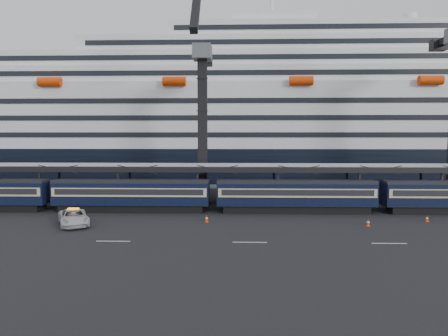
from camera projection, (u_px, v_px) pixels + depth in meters
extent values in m
plane|color=black|center=(394.00, 233.00, 38.24)|extent=(260.00, 260.00, 0.00)
cube|color=beige|center=(113.00, 241.00, 35.04)|extent=(3.00, 0.15, 0.02)
cube|color=beige|center=(250.00, 242.00, 34.67)|extent=(3.00, 0.15, 0.02)
cube|color=beige|center=(389.00, 243.00, 34.31)|extent=(3.00, 0.15, 0.02)
cube|color=black|center=(132.00, 208.00, 49.01)|extent=(17.48, 2.40, 0.90)
cube|color=black|center=(132.00, 193.00, 48.87)|extent=(19.00, 2.80, 2.70)
cube|color=#C4B98B|center=(132.00, 191.00, 48.85)|extent=(18.62, 2.92, 1.05)
cube|color=black|center=(132.00, 190.00, 48.84)|extent=(17.86, 2.98, 0.70)
cube|color=black|center=(131.00, 181.00, 48.75)|extent=(19.00, 2.50, 0.35)
cube|color=black|center=(295.00, 209.00, 48.41)|extent=(17.48, 2.40, 0.90)
cube|color=black|center=(295.00, 194.00, 48.27)|extent=(19.00, 2.80, 2.70)
cube|color=#C4B98B|center=(296.00, 192.00, 48.24)|extent=(18.62, 2.92, 1.05)
cube|color=black|center=(296.00, 191.00, 48.24)|extent=(17.86, 2.98, 0.70)
cube|color=black|center=(296.00, 182.00, 48.15)|extent=(19.00, 2.50, 0.35)
cube|color=gray|center=(353.00, 166.00, 51.76)|extent=(130.00, 6.00, 0.25)
cube|color=black|center=(360.00, 170.00, 48.80)|extent=(130.00, 0.25, 0.70)
cube|color=black|center=(347.00, 166.00, 54.77)|extent=(130.00, 0.25, 0.70)
cube|color=black|center=(40.00, 188.00, 50.39)|extent=(0.25, 0.25, 5.40)
cube|color=black|center=(60.00, 183.00, 55.97)|extent=(0.25, 0.25, 5.40)
cube|color=black|center=(118.00, 188.00, 50.09)|extent=(0.25, 0.25, 5.40)
cube|color=black|center=(130.00, 183.00, 55.67)|extent=(0.25, 0.25, 5.40)
cube|color=black|center=(198.00, 189.00, 49.79)|extent=(0.25, 0.25, 5.40)
cube|color=black|center=(202.00, 183.00, 55.37)|extent=(0.25, 0.25, 5.40)
cube|color=black|center=(278.00, 189.00, 49.49)|extent=(0.25, 0.25, 5.40)
cube|color=black|center=(274.00, 184.00, 55.07)|extent=(0.25, 0.25, 5.40)
cube|color=black|center=(359.00, 189.00, 49.18)|extent=(0.25, 0.25, 5.40)
cube|color=black|center=(347.00, 184.00, 54.76)|extent=(0.25, 0.25, 5.40)
cube|color=black|center=(441.00, 190.00, 48.88)|extent=(0.25, 0.25, 5.40)
cube|color=black|center=(420.00, 184.00, 54.46)|extent=(0.25, 0.25, 5.40)
cube|color=black|center=(308.00, 164.00, 83.80)|extent=(200.00, 28.00, 7.00)
cube|color=white|center=(309.00, 118.00, 83.05)|extent=(190.00, 26.88, 12.00)
cube|color=white|center=(310.00, 82.00, 82.46)|extent=(160.00, 24.64, 3.00)
cube|color=black|center=(323.00, 72.00, 70.14)|extent=(153.60, 0.12, 0.90)
cube|color=white|center=(310.00, 67.00, 82.23)|extent=(124.00, 21.84, 3.00)
cube|color=black|center=(321.00, 56.00, 71.30)|extent=(119.04, 0.12, 0.90)
cube|color=white|center=(310.00, 52.00, 81.99)|extent=(90.00, 19.04, 3.00)
cube|color=black|center=(320.00, 41.00, 72.46)|extent=(86.40, 0.12, 0.90)
cube|color=white|center=(310.00, 37.00, 81.76)|extent=(56.00, 16.24, 3.00)
cube|color=black|center=(319.00, 26.00, 73.62)|extent=(53.76, 0.12, 0.90)
cube|color=white|center=(271.00, 25.00, 81.80)|extent=(16.00, 12.00, 2.50)
cylinder|color=white|center=(410.00, 21.00, 80.92)|extent=(2.80, 2.80, 3.00)
cylinder|color=#DF3907|center=(50.00, 82.00, 70.06)|extent=(4.00, 1.60, 1.60)
cylinder|color=#DF3907|center=(174.00, 81.00, 69.39)|extent=(4.00, 1.60, 1.60)
cylinder|color=#DF3907|center=(301.00, 81.00, 68.73)|extent=(4.00, 1.60, 1.60)
cylinder|color=#DF3907|center=(431.00, 80.00, 68.06)|extent=(4.00, 1.60, 1.60)
cube|color=#4A4C52|center=(203.00, 193.00, 57.69)|extent=(4.50, 4.50, 2.00)
cube|color=black|center=(203.00, 124.00, 56.91)|extent=(1.30, 1.30, 18.00)
cube|color=#4A4C52|center=(202.00, 52.00, 56.12)|extent=(2.60, 3.20, 2.00)
cube|color=black|center=(204.00, 56.00, 58.64)|extent=(0.90, 5.04, 0.90)
cube|color=black|center=(205.00, 61.00, 61.16)|extent=(2.20, 1.60, 1.60)
cube|color=black|center=(439.00, 45.00, 59.51)|extent=(2.20, 1.60, 1.60)
imported|color=#B8BBC0|center=(74.00, 217.00, 41.36)|extent=(5.13, 6.53, 1.65)
cube|color=#DF3907|center=(68.00, 222.00, 43.07)|extent=(0.36, 0.36, 0.04)
cone|color=#DF3907|center=(68.00, 218.00, 43.04)|extent=(0.31, 0.31, 0.69)
cylinder|color=white|center=(68.00, 218.00, 43.04)|extent=(0.26, 0.26, 0.12)
cube|color=#DF3907|center=(207.00, 222.00, 42.91)|extent=(0.40, 0.40, 0.04)
cone|color=#DF3907|center=(207.00, 218.00, 42.88)|extent=(0.33, 0.33, 0.75)
cylinder|color=white|center=(207.00, 218.00, 42.88)|extent=(0.28, 0.28, 0.13)
cube|color=#DF3907|center=(368.00, 226.00, 40.94)|extent=(0.39, 0.39, 0.04)
cone|color=#DF3907|center=(368.00, 222.00, 40.91)|extent=(0.33, 0.33, 0.74)
cylinder|color=white|center=(368.00, 222.00, 40.91)|extent=(0.28, 0.28, 0.12)
cube|color=#DF3907|center=(427.00, 221.00, 43.15)|extent=(0.36, 0.36, 0.04)
cone|color=#DF3907|center=(427.00, 218.00, 43.12)|extent=(0.30, 0.30, 0.67)
cylinder|color=white|center=(427.00, 218.00, 43.12)|extent=(0.25, 0.25, 0.11)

